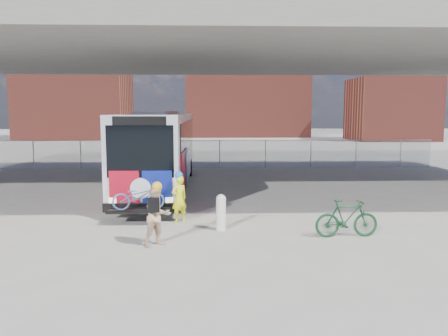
{
  "coord_description": "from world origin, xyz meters",
  "views": [
    {
      "loc": [
        0.3,
        -16.36,
        3.64
      ],
      "look_at": [
        0.85,
        -0.45,
        1.6
      ],
      "focal_mm": 35.0,
      "sensor_mm": 36.0,
      "label": 1
    }
  ],
  "objects_px": {
    "bollard": "(221,211)",
    "bike_parked": "(347,218)",
    "cyclist_hivis": "(179,198)",
    "cyclist_tan": "(157,216)",
    "bus": "(160,145)"
  },
  "relations": [
    {
      "from": "bike_parked",
      "to": "bus",
      "type": "bearing_deg",
      "value": 34.97
    },
    {
      "from": "bollard",
      "to": "bike_parked",
      "type": "relative_size",
      "value": 0.61
    },
    {
      "from": "bike_parked",
      "to": "cyclist_tan",
      "type": "bearing_deg",
      "value": 94.57
    },
    {
      "from": "cyclist_hivis",
      "to": "bike_parked",
      "type": "bearing_deg",
      "value": 121.82
    },
    {
      "from": "bus",
      "to": "bollard",
      "type": "relative_size",
      "value": 11.44
    },
    {
      "from": "bus",
      "to": "bollard",
      "type": "xyz_separation_m",
      "value": [
        2.66,
        -7.4,
        -1.5
      ]
    },
    {
      "from": "bus",
      "to": "cyclist_hivis",
      "type": "bearing_deg",
      "value": -78.37
    },
    {
      "from": "bike_parked",
      "to": "bollard",
      "type": "bearing_deg",
      "value": 74.05
    },
    {
      "from": "bollard",
      "to": "bike_parked",
      "type": "xyz_separation_m",
      "value": [
        3.65,
        -0.88,
        -0.05
      ]
    },
    {
      "from": "bus",
      "to": "bike_parked",
      "type": "relative_size",
      "value": 6.95
    },
    {
      "from": "bollard",
      "to": "cyclist_tan",
      "type": "xyz_separation_m",
      "value": [
        -1.78,
        -1.54,
        0.24
      ]
    },
    {
      "from": "bollard",
      "to": "cyclist_tan",
      "type": "bearing_deg",
      "value": -139.03
    },
    {
      "from": "bollard",
      "to": "cyclist_hivis",
      "type": "xyz_separation_m",
      "value": [
        -1.36,
        1.07,
        0.22
      ]
    },
    {
      "from": "bus",
      "to": "cyclist_hivis",
      "type": "height_order",
      "value": "bus"
    },
    {
      "from": "cyclist_hivis",
      "to": "bike_parked",
      "type": "relative_size",
      "value": 0.92
    }
  ]
}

